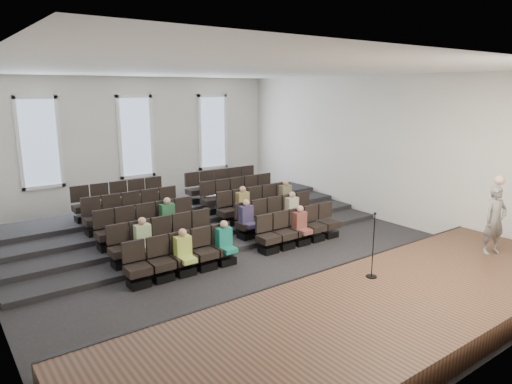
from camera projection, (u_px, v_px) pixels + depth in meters
ground at (235, 252)px, 12.97m from camera, size 14.00×14.00×0.00m
ceiling at (233, 70)px, 11.87m from camera, size 12.00×14.00×0.02m
wall_back at (136, 142)px, 17.94m from camera, size 12.00×0.04×5.00m
wall_front at (491, 226)px, 6.90m from camera, size 12.00×0.04×5.00m
wall_right at (378, 149)px, 15.90m from camera, size 0.04×14.00×5.00m
stage at (380, 313)px, 8.91m from camera, size 11.80×3.60×0.50m
stage_lip at (317, 283)px, 10.30m from camera, size 11.80×0.06×0.52m
risers at (183, 220)px, 15.42m from camera, size 11.80×4.80×0.60m
seating_rows at (207, 217)px, 14.03m from camera, size 6.80×4.70×1.67m
windows at (136, 137)px, 17.84m from camera, size 8.44×0.10×3.24m
audience at (236, 218)px, 13.34m from camera, size 6.05×2.64×1.10m
speaker at (495, 220)px, 11.27m from camera, size 0.72×0.58×1.72m
mic_stand at (372, 258)px, 9.90m from camera, size 0.25×0.25×1.47m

